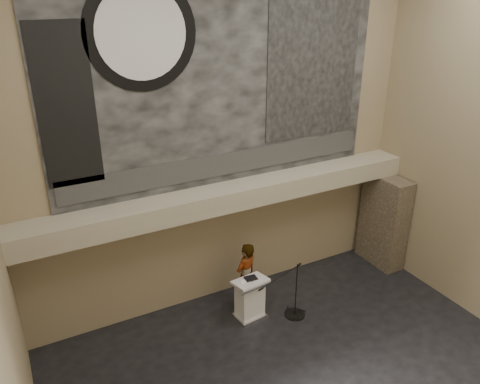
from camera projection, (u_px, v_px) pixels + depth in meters
wall_back at (224, 139)px, 10.97m from camera, size 10.00×0.02×8.50m
soffit at (232, 196)px, 11.17m from camera, size 10.00×0.80×0.50m
sprinkler_left at (170, 221)px, 10.56m from camera, size 0.04×0.04×0.06m
sprinkler_right at (299, 192)px, 12.06m from camera, size 0.04×0.04×0.06m
banner at (224, 77)px, 10.35m from camera, size 8.00×0.05×5.00m
banner_text_strip at (226, 164)px, 11.15m from camera, size 7.76×0.02×0.55m
banner_clock_rim at (141, 33)px, 9.15m from camera, size 2.30×0.02×2.30m
banner_clock_face at (142, 33)px, 9.13m from camera, size 1.84×0.02×1.84m
banner_building_print at (313, 64)px, 11.31m from camera, size 2.60×0.02×3.60m
banner_brick_print at (66, 108)px, 8.99m from camera, size 1.10×0.02×3.20m
stone_pier at (383, 221)px, 13.45m from camera, size 0.60×1.40×2.70m
lectern at (250, 299)px, 11.41m from camera, size 0.86×0.65×1.14m
binder at (251, 278)px, 11.21m from camera, size 0.31×0.25×0.04m
papers at (245, 283)px, 11.07m from camera, size 0.27×0.31×0.00m
speaker_person at (246, 276)px, 11.70m from camera, size 0.77×0.64×1.80m
mic_stand at (294, 308)px, 11.58m from camera, size 1.57×0.69×1.48m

